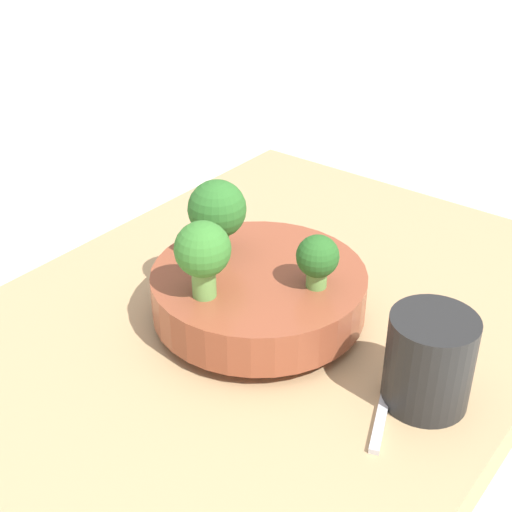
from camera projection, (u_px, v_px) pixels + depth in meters
The scene contains 8 objects.
ground_plane at pixel (255, 355), 0.86m from camera, with size 6.00×6.00×0.00m, color beige.
table at pixel (255, 339), 0.85m from camera, with size 0.87×0.60×0.05m.
bowl at pixel (256, 291), 0.82m from camera, with size 0.25×0.25×0.06m.
broccoli_floret_front at pixel (318, 258), 0.76m from camera, with size 0.05×0.05×0.06m.
broccoli_floret_back at pixel (217, 211), 0.82m from camera, with size 0.07×0.07×0.09m.
broccoli_floret_left at pixel (203, 253), 0.74m from camera, with size 0.06×0.06×0.09m.
cup at pixel (427, 363), 0.69m from camera, with size 0.09×0.09×0.10m.
fork at pixel (388, 386), 0.73m from camera, with size 0.18×0.08×0.01m.
Camera 1 is at (-0.54, -0.42, 0.54)m, focal length 50.00 mm.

